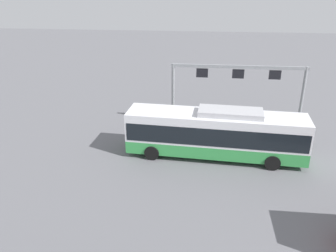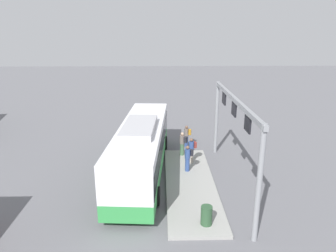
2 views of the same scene
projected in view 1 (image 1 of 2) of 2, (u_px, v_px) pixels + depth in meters
The scene contains 9 objects.
ground_plane at pixel (214, 156), 23.94m from camera, with size 120.00×120.00×0.00m, color slate.
platform_curb at pixel (236, 139), 26.36m from camera, with size 10.00×2.80×0.16m, color #9E9E99.
bus_main at pixel (216, 132), 23.22m from camera, with size 12.00×3.31×3.46m.
person_boarding at pixel (155, 124), 26.91m from camera, with size 0.42×0.58×1.67m.
person_waiting_near at pixel (182, 125), 26.22m from camera, with size 0.51×0.60×1.67m.
person_waiting_mid at pixel (198, 123), 26.57m from camera, with size 0.52×0.60×1.67m.
person_waiting_far at pixel (216, 126), 26.11m from camera, with size 0.53×0.61×1.67m.
platform_sign_gantry at pixel (237, 83), 26.97m from camera, with size 10.43×0.24×5.20m.
trash_bin at pixel (291, 133), 26.07m from camera, with size 0.52×0.52×0.90m, color #2D5133.
Camera 1 is at (0.89, 21.41, 11.33)m, focal length 37.23 mm.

